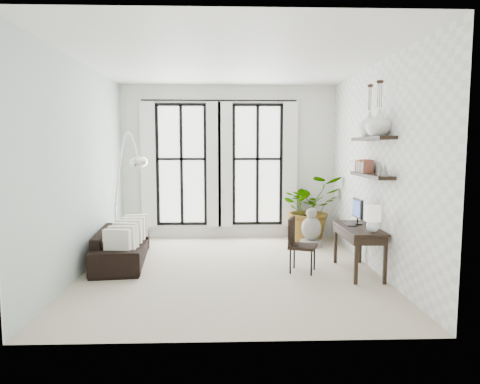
{
  "coord_description": "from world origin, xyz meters",
  "views": [
    {
      "loc": [
        -0.07,
        -6.56,
        1.92
      ],
      "look_at": [
        0.16,
        0.3,
        1.2
      ],
      "focal_mm": 32.0,
      "sensor_mm": 36.0,
      "label": 1
    }
  ],
  "objects_px": {
    "plant": "(310,208)",
    "desk": "(360,230)",
    "sofa": "(122,246)",
    "desk_chair": "(298,241)",
    "arc_lamp": "(128,181)",
    "buddha": "(311,230)"
  },
  "relations": [
    {
      "from": "sofa",
      "to": "desk",
      "type": "relative_size",
      "value": 1.59
    },
    {
      "from": "desk_chair",
      "to": "buddha",
      "type": "xyz_separation_m",
      "value": [
        0.54,
        1.66,
        -0.16
      ]
    },
    {
      "from": "desk",
      "to": "buddha",
      "type": "distance_m",
      "value": 1.9
    },
    {
      "from": "sofa",
      "to": "desk",
      "type": "xyz_separation_m",
      "value": [
        3.75,
        -0.76,
        0.4
      ]
    },
    {
      "from": "plant",
      "to": "buddha",
      "type": "relative_size",
      "value": 1.79
    },
    {
      "from": "sofa",
      "to": "buddha",
      "type": "height_order",
      "value": "buddha"
    },
    {
      "from": "arc_lamp",
      "to": "desk",
      "type": "bearing_deg",
      "value": -12.52
    },
    {
      "from": "sofa",
      "to": "arc_lamp",
      "type": "relative_size",
      "value": 0.89
    },
    {
      "from": "plant",
      "to": "arc_lamp",
      "type": "distance_m",
      "value": 3.75
    },
    {
      "from": "sofa",
      "to": "desk_chair",
      "type": "height_order",
      "value": "desk_chair"
    },
    {
      "from": "arc_lamp",
      "to": "buddha",
      "type": "relative_size",
      "value": 2.87
    },
    {
      "from": "arc_lamp",
      "to": "buddha",
      "type": "xyz_separation_m",
      "value": [
        3.26,
        1.02,
        -1.04
      ]
    },
    {
      "from": "plant",
      "to": "desk",
      "type": "height_order",
      "value": "plant"
    },
    {
      "from": "arc_lamp",
      "to": "buddha",
      "type": "distance_m",
      "value": 3.57
    },
    {
      "from": "sofa",
      "to": "desk_chair",
      "type": "xyz_separation_m",
      "value": [
        2.84,
        -0.6,
        0.2
      ]
    },
    {
      "from": "plant",
      "to": "desk",
      "type": "relative_size",
      "value": 1.12
    },
    {
      "from": "sofa",
      "to": "desk",
      "type": "height_order",
      "value": "desk"
    },
    {
      "from": "sofa",
      "to": "arc_lamp",
      "type": "bearing_deg",
      "value": -76.87
    },
    {
      "from": "plant",
      "to": "desk_chair",
      "type": "distance_m",
      "value": 2.3
    },
    {
      "from": "desk_chair",
      "to": "arc_lamp",
      "type": "relative_size",
      "value": 0.39
    },
    {
      "from": "arc_lamp",
      "to": "buddha",
      "type": "height_order",
      "value": "arc_lamp"
    },
    {
      "from": "sofa",
      "to": "desk_chair",
      "type": "bearing_deg",
      "value": -107.67
    }
  ]
}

